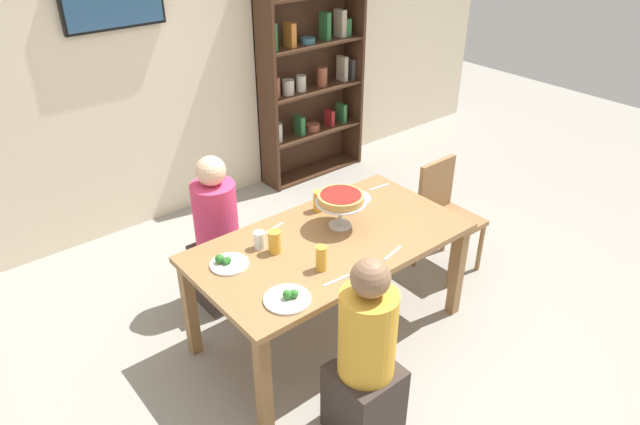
% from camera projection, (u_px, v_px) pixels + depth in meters
% --- Properties ---
extents(ground_plane, '(12.00, 12.00, 0.00)m').
position_uv_depth(ground_plane, '(329.00, 330.00, 3.97)').
color(ground_plane, gray).
extents(rear_partition, '(8.00, 0.12, 2.80)m').
position_uv_depth(rear_partition, '(157.00, 59.00, 4.73)').
color(rear_partition, beige).
rests_on(rear_partition, ground_plane).
extents(dining_table, '(1.73, 0.93, 0.74)m').
position_uv_depth(dining_table, '(330.00, 251.00, 3.64)').
color(dining_table, olive).
rests_on(dining_table, ground_plane).
extents(bookshelf, '(1.10, 0.30, 2.21)m').
position_uv_depth(bookshelf, '(309.00, 64.00, 5.53)').
color(bookshelf, '#422819').
rests_on(bookshelf, ground_plane).
extents(diner_far_left, '(0.34, 0.34, 1.15)m').
position_uv_depth(diner_far_left, '(218.00, 243.00, 4.01)').
color(diner_far_left, '#382D28').
rests_on(diner_far_left, ground_plane).
extents(diner_near_left, '(0.34, 0.34, 1.15)m').
position_uv_depth(diner_near_left, '(366.00, 364.00, 3.03)').
color(diner_near_left, '#382D28').
rests_on(diner_near_left, ground_plane).
extents(chair_head_east, '(0.40, 0.40, 0.87)m').
position_uv_depth(chair_head_east, '(445.00, 211.00, 4.40)').
color(chair_head_east, olive).
rests_on(chair_head_east, ground_plane).
extents(deep_dish_pizza_stand, '(0.33, 0.33, 0.23)m').
position_uv_depth(deep_dish_pizza_stand, '(341.00, 200.00, 3.64)').
color(deep_dish_pizza_stand, silver).
rests_on(deep_dish_pizza_stand, dining_table).
extents(salad_plate_near_diner, '(0.23, 0.23, 0.07)m').
position_uv_depth(salad_plate_near_diner, '(227.00, 263.00, 3.36)').
color(salad_plate_near_diner, white).
rests_on(salad_plate_near_diner, dining_table).
extents(salad_plate_far_diner, '(0.24, 0.24, 0.07)m').
position_uv_depth(salad_plate_far_diner, '(352.00, 197.00, 4.04)').
color(salad_plate_far_diner, white).
rests_on(salad_plate_far_diner, dining_table).
extents(salad_plate_spare, '(0.26, 0.26, 0.07)m').
position_uv_depth(salad_plate_spare, '(288.00, 298.00, 3.08)').
color(salad_plate_spare, white).
rests_on(salad_plate_spare, dining_table).
extents(beer_glass_amber_tall, '(0.07, 0.07, 0.15)m').
position_uv_depth(beer_glass_amber_tall, '(321.00, 258.00, 3.29)').
color(beer_glass_amber_tall, gold).
rests_on(beer_glass_amber_tall, dining_table).
extents(beer_glass_amber_short, '(0.07, 0.07, 0.14)m').
position_uv_depth(beer_glass_amber_short, '(318.00, 201.00, 3.87)').
color(beer_glass_amber_short, gold).
rests_on(beer_glass_amber_short, dining_table).
extents(beer_glass_amber_spare, '(0.08, 0.08, 0.15)m').
position_uv_depth(beer_glass_amber_spare, '(275.00, 242.00, 3.45)').
color(beer_glass_amber_spare, gold).
rests_on(beer_glass_amber_spare, dining_table).
extents(water_glass_clear_near, '(0.07, 0.07, 0.11)m').
position_uv_depth(water_glass_clear_near, '(259.00, 240.00, 3.49)').
color(water_glass_clear_near, white).
rests_on(water_glass_clear_near, dining_table).
extents(cutlery_fork_near, '(0.18, 0.06, 0.00)m').
position_uv_depth(cutlery_fork_near, '(393.00, 253.00, 3.47)').
color(cutlery_fork_near, silver).
rests_on(cutlery_fork_near, dining_table).
extents(cutlery_knife_near, '(0.18, 0.03, 0.00)m').
position_uv_depth(cutlery_knife_near, '(336.00, 281.00, 3.23)').
color(cutlery_knife_near, silver).
rests_on(cutlery_knife_near, dining_table).
extents(cutlery_fork_far, '(0.18, 0.06, 0.00)m').
position_uv_depth(cutlery_fork_far, '(368.00, 267.00, 3.34)').
color(cutlery_fork_far, silver).
rests_on(cutlery_fork_far, dining_table).
extents(cutlery_knife_far, '(0.18, 0.05, 0.00)m').
position_uv_depth(cutlery_knife_far, '(273.00, 229.00, 3.71)').
color(cutlery_knife_far, silver).
rests_on(cutlery_knife_far, dining_table).
extents(cutlery_spare_fork, '(0.18, 0.04, 0.00)m').
position_uv_depth(cutlery_spare_fork, '(379.00, 187.00, 4.20)').
color(cutlery_spare_fork, silver).
rests_on(cutlery_spare_fork, dining_table).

